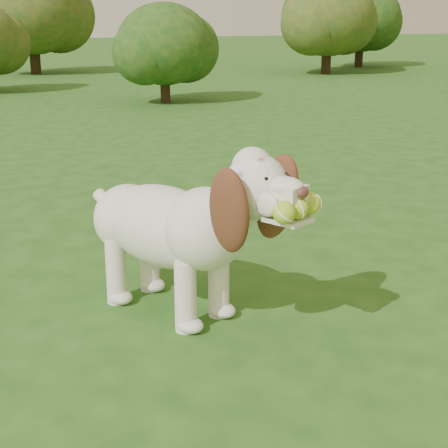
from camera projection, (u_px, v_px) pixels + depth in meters
name	position (u px, v px, depth m)	size (l,w,h in m)	color
ground	(315.00, 311.00, 2.92)	(80.00, 80.00, 0.00)	#1F4C15
dog	(181.00, 223.00, 2.77)	(0.72, 1.11, 0.76)	silver
shrub_f	(328.00, 16.00, 14.74)	(2.01, 2.01, 2.08)	#382314
shrub_h	(361.00, 17.00, 16.84)	(1.95, 1.95, 2.02)	#382314
shrub_i	(31.00, 10.00, 14.66)	(2.20, 2.20, 2.28)	#382314
shrub_c	(164.00, 44.00, 9.76)	(1.36, 1.36, 1.41)	#382314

